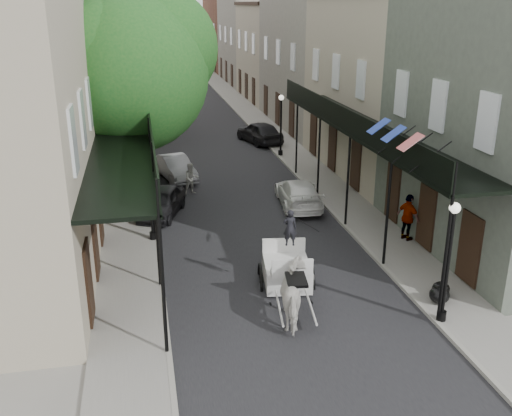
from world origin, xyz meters
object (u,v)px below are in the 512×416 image
tree_far (137,54)px  car_left_mid (176,168)px  car_right_far (259,132)px  pedestrian_walking (191,179)px  pedestrian_sidewalk_left (116,151)px  lamppost_right_far (281,124)px  lamppost_left (150,193)px  lamppost_right_near (448,261)px  car_left_far (162,117)px  horse (296,295)px  pedestrian_sidewalk_right (408,217)px  car_left_near (162,202)px  carriage (286,249)px  car_right_near (298,193)px  tree_near (139,66)px

tree_far → car_left_mid: 11.06m
tree_far → car_right_far: tree_far is taller
pedestrian_walking → pedestrian_sidewalk_left: (-3.80, 6.07, 0.12)m
lamppost_right_far → car_left_mid: bearing=-152.8°
lamppost_left → lamppost_right_far: (8.20, 12.00, 0.00)m
lamppost_right_near → car_right_far: 24.03m
car_left_far → pedestrian_sidewalk_left: bearing=-93.6°
horse → tree_far: bearing=-73.2°
lamppost_left → pedestrian_sidewalk_right: size_ratio=1.96×
car_left_near → car_right_far: (7.20, 12.99, 0.11)m
lamppost_right_far → car_left_far: (-6.70, 11.43, -1.43)m
car_right_far → lamppost_right_far: bearing=81.8°
lamppost_right_far → pedestrian_sidewalk_right: bearing=-83.1°
pedestrian_walking → lamppost_left: bearing=-127.8°
pedestrian_sidewalk_right → car_left_near: pedestrian_sidewalk_right is taller
horse → car_left_far: horse is taller
pedestrian_sidewalk_right → carriage: bearing=91.6°
lamppost_right_far → car_left_far: bearing=120.4°
pedestrian_sidewalk_left → car_left_far: bearing=-127.3°
lamppost_right_near → car_left_far: size_ratio=0.83×
lamppost_right_far → car_right_near: 9.21m
pedestrian_walking → lamppost_right_far: bearing=27.6°
lamppost_left → pedestrian_sidewalk_left: bearing=98.2°
lamppost_right_near → lamppost_left: (-8.20, 8.00, 0.00)m
pedestrian_walking → car_right_far: size_ratio=0.36×
horse → lamppost_left: bearing=-52.8°
tree_far → pedestrian_sidewalk_right: tree_far is taller
lamppost_right_near → car_right_near: (-1.36, 11.00, -1.42)m
lamppost_right_far → car_left_mid: 7.66m
tree_far → car_right_near: 17.50m
car_left_far → car_right_near: size_ratio=1.03×
lamppost_left → car_left_mid: bearing=80.1°
tree_far → lamppost_right_far: (8.35, -6.18, -3.79)m
pedestrian_sidewalk_left → car_left_far: pedestrian_sidewalk_left is taller
pedestrian_walking → car_right_near: pedestrian_walking is taller
lamppost_left → car_left_far: size_ratio=0.83×
car_left_mid → tree_near: bearing=-123.8°
lamppost_right_near → pedestrian_sidewalk_left: bearing=116.5°
car_right_far → pedestrian_walking: bearing=45.8°
lamppost_right_near → car_left_mid: 17.92m
tree_far → pedestrian_sidewalk_right: size_ratio=4.55×
horse → car_right_near: bearing=-98.4°
car_left_far → pedestrian_walking: bearing=-76.2°
lamppost_right_far → car_right_near: bearing=-98.6°
lamppost_right_far → pedestrian_sidewalk_right: 14.22m
horse → carriage: 2.76m
lamppost_left → pedestrian_walking: size_ratio=2.36×
tree_near → carriage: (4.45, -8.45, -5.34)m
tree_near → car_right_near: (6.94, -1.18, -5.86)m
pedestrian_sidewalk_left → lamppost_right_near: bearing=94.7°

